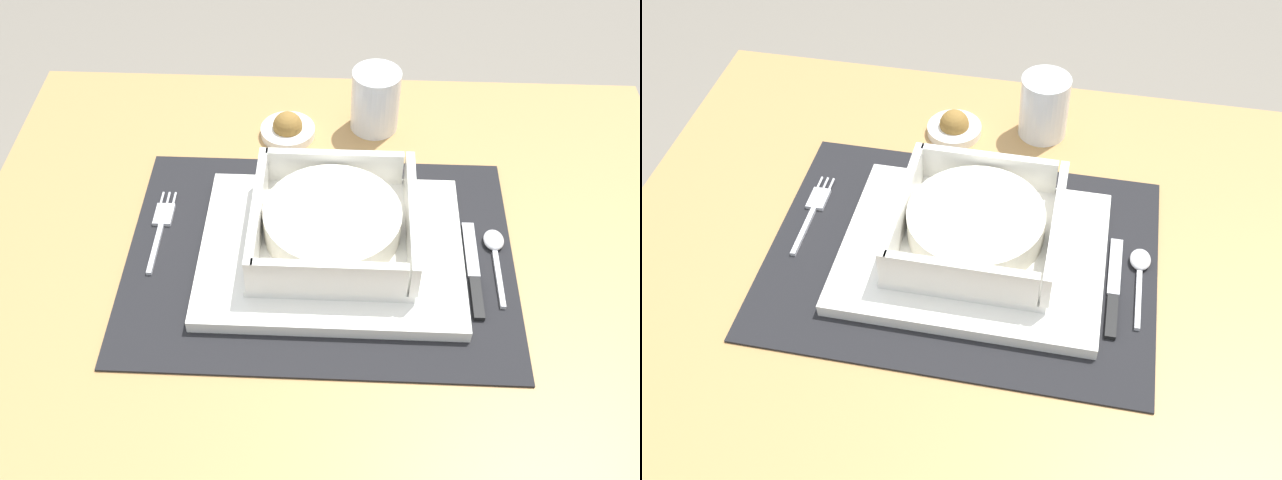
% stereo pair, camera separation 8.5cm
% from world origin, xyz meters
% --- Properties ---
extents(dining_table, '(0.87, 0.68, 0.71)m').
position_xyz_m(dining_table, '(0.00, 0.00, 0.60)').
color(dining_table, '#B2844C').
rests_on(dining_table, ground).
extents(placemat, '(0.45, 0.33, 0.00)m').
position_xyz_m(placemat, '(-0.01, -0.01, 0.71)').
color(placemat, black).
rests_on(placemat, dining_table).
extents(serving_plate, '(0.30, 0.23, 0.02)m').
position_xyz_m(serving_plate, '(0.00, -0.01, 0.72)').
color(serving_plate, white).
rests_on(serving_plate, placemat).
extents(porridge_bowl, '(0.18, 0.18, 0.05)m').
position_xyz_m(porridge_bowl, '(0.00, 0.00, 0.75)').
color(porridge_bowl, white).
rests_on(porridge_bowl, serving_plate).
extents(fork, '(0.02, 0.13, 0.00)m').
position_xyz_m(fork, '(-0.21, 0.02, 0.71)').
color(fork, silver).
rests_on(fork, placemat).
extents(spoon, '(0.02, 0.11, 0.01)m').
position_xyz_m(spoon, '(0.19, 0.00, 0.72)').
color(spoon, silver).
rests_on(spoon, placemat).
extents(butter_knife, '(0.01, 0.14, 0.01)m').
position_xyz_m(butter_knife, '(0.16, -0.04, 0.71)').
color(butter_knife, black).
rests_on(butter_knife, placemat).
extents(drinking_glass, '(0.07, 0.07, 0.09)m').
position_xyz_m(drinking_glass, '(0.05, 0.23, 0.75)').
color(drinking_glass, white).
rests_on(drinking_glass, dining_table).
extents(condiment_saucer, '(0.07, 0.07, 0.04)m').
position_xyz_m(condiment_saucer, '(-0.07, 0.21, 0.72)').
color(condiment_saucer, white).
rests_on(condiment_saucer, dining_table).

